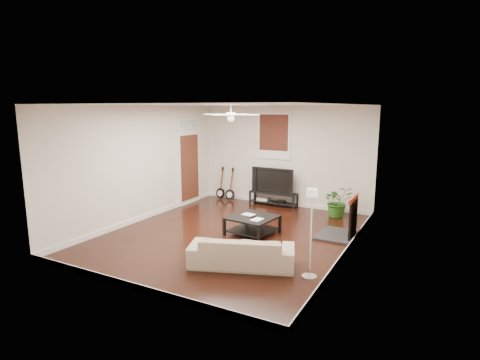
% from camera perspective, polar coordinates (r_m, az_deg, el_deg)
% --- Properties ---
extents(room, '(5.01, 6.01, 2.81)m').
position_cam_1_polar(room, '(8.21, -1.32, 1.26)').
color(room, black).
rests_on(room, ground).
extents(brick_accent, '(0.02, 2.20, 2.80)m').
position_cam_1_polar(brick_accent, '(8.29, 17.38, 0.87)').
color(brick_accent, '#AE5238').
rests_on(brick_accent, floor).
extents(fireplace, '(0.80, 1.10, 0.92)m').
position_cam_1_polar(fireplace, '(8.55, 15.13, -5.19)').
color(fireplace, black).
rests_on(fireplace, floor).
extents(window_back, '(1.00, 0.06, 1.30)m').
position_cam_1_polar(window_back, '(10.92, 5.02, 6.48)').
color(window_back, '#36120E').
rests_on(window_back, wall_back).
extents(door_left, '(0.08, 1.00, 2.50)m').
position_cam_1_polar(door_left, '(11.13, -7.54, 2.88)').
color(door_left, white).
rests_on(door_left, wall_left).
extents(tv_stand, '(1.37, 0.37, 0.38)m').
position_cam_1_polar(tv_stand, '(10.98, 4.96, -2.79)').
color(tv_stand, black).
rests_on(tv_stand, floor).
extents(tv, '(1.23, 0.16, 0.71)m').
position_cam_1_polar(tv, '(10.89, 5.04, 0.03)').
color(tv, black).
rests_on(tv, tv_stand).
extents(coffee_table, '(1.05, 1.05, 0.40)m').
position_cam_1_polar(coffee_table, '(8.53, 1.85, -6.70)').
color(coffee_table, black).
rests_on(coffee_table, floor).
extents(sofa, '(1.97, 1.31, 0.54)m').
position_cam_1_polar(sofa, '(6.86, 0.24, -10.48)').
color(sofa, tan).
rests_on(sofa, floor).
extents(floor_lamp, '(0.32, 0.32, 1.50)m').
position_cam_1_polar(floor_lamp, '(6.34, 10.43, -7.83)').
color(floor_lamp, white).
rests_on(floor_lamp, floor).
extents(potted_plant, '(0.96, 0.94, 0.80)m').
position_cam_1_polar(potted_plant, '(10.08, 14.25, -3.09)').
color(potted_plant, '#245C1A').
rests_on(potted_plant, floor).
extents(guitar_left, '(0.33, 0.25, 0.99)m').
position_cam_1_polar(guitar_left, '(11.67, -2.93, -0.45)').
color(guitar_left, black).
rests_on(guitar_left, floor).
extents(guitar_right, '(0.31, 0.22, 0.99)m').
position_cam_1_polar(guitar_right, '(11.47, -1.51, -0.63)').
color(guitar_right, black).
rests_on(guitar_right, floor).
extents(ceiling_fan, '(1.24, 1.24, 0.32)m').
position_cam_1_polar(ceiling_fan, '(8.10, -1.36, 9.67)').
color(ceiling_fan, white).
rests_on(ceiling_fan, ceiling).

